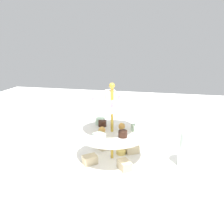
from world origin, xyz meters
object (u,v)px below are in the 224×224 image
object	(u,v)px
water_glass_tall_right	(189,149)
water_glass_short_left	(73,131)
teacup_with_saucer	(102,127)
butter_knife_right	(150,133)
water_glass_mid_back	(44,151)
tiered_serving_stand	(112,139)

from	to	relation	value
water_glass_tall_right	water_glass_short_left	world-z (taller)	water_glass_tall_right
teacup_with_saucer	water_glass_short_left	bearing A→B (deg)	132.86
butter_knife_right	teacup_with_saucer	bearing A→B (deg)	36.96
teacup_with_saucer	butter_knife_right	world-z (taller)	teacup_with_saucer
water_glass_short_left	water_glass_mid_back	world-z (taller)	water_glass_mid_back
butter_knife_right	water_glass_mid_back	distance (m)	0.51
water_glass_tall_right	tiered_serving_stand	bearing A→B (deg)	93.33
water_glass_short_left	butter_knife_right	xyz separation A→B (m)	(0.13, -0.34, -0.03)
tiered_serving_stand	teacup_with_saucer	world-z (taller)	tiered_serving_stand
teacup_with_saucer	water_glass_mid_back	size ratio (longest dim) A/B	0.83
tiered_serving_stand	water_glass_tall_right	bearing A→B (deg)	-86.67
tiered_serving_stand	teacup_with_saucer	bearing A→B (deg)	22.38
tiered_serving_stand	butter_knife_right	size ratio (longest dim) A/B	1.76
water_glass_tall_right	butter_knife_right	xyz separation A→B (m)	(0.27, 0.14, -0.06)
water_glass_short_left	water_glass_tall_right	bearing A→B (deg)	-106.59
teacup_with_saucer	water_glass_tall_right	bearing A→B (deg)	-123.11
water_glass_tall_right	water_glass_short_left	size ratio (longest dim) A/B	1.95
butter_knife_right	water_glass_mid_back	size ratio (longest dim) A/B	1.57
tiered_serving_stand	water_glass_tall_right	world-z (taller)	tiered_serving_stand
tiered_serving_stand	water_glass_tall_right	xyz separation A→B (m)	(0.02, -0.26, -0.02)
water_glass_tall_right	butter_knife_right	distance (m)	0.31
butter_knife_right	water_glass_short_left	bearing A→B (deg)	50.33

